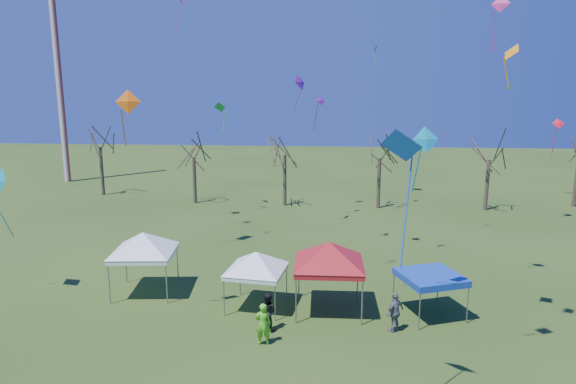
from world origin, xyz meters
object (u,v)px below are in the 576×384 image
(radio_mast, at_px, (58,69))
(tree_4, at_px, (491,141))
(tent_white_mid, at_px, (256,256))
(person_grey, at_px, (395,312))
(person_dark, at_px, (268,312))
(tent_red, at_px, (329,247))
(person_green, at_px, (263,324))
(tent_blue, at_px, (431,277))
(tree_0, at_px, (99,130))
(tree_3, at_px, (380,140))
(tree_1, at_px, (193,141))
(tent_white_west, at_px, (143,237))
(tree_2, at_px, (285,136))

(radio_mast, xyz_separation_m, tree_4, (43.36, -10.00, -6.44))
(tent_white_mid, distance_m, person_grey, 7.02)
(radio_mast, distance_m, person_dark, 44.84)
(tree_4, bearing_deg, tent_red, -122.30)
(person_grey, height_order, person_green, person_green)
(tent_blue, xyz_separation_m, person_dark, (-7.49, -2.09, -1.05))
(tree_0, relative_size, tree_3, 1.07)
(tree_3, bearing_deg, person_green, -105.62)
(tree_3, xyz_separation_m, person_grey, (-1.35, -23.57, -5.16))
(tree_4, distance_m, tent_white_mid, 27.76)
(tree_3, bearing_deg, tree_1, 177.94)
(tent_blue, xyz_separation_m, person_grey, (-1.82, -1.77, -1.00))
(tent_white_mid, bearing_deg, tent_white_west, 167.35)
(tree_2, xyz_separation_m, tent_white_west, (-5.57, -20.55, -3.20))
(tent_white_mid, bearing_deg, tree_4, 51.45)
(tree_3, xyz_separation_m, tent_white_west, (-13.97, -20.22, -2.99))
(tree_2, bearing_deg, tree_0, 170.76)
(tree_1, height_order, person_green, tree_1)
(tree_0, xyz_separation_m, tent_blue, (27.36, -25.14, -4.57))
(tree_4, distance_m, tent_red, 25.67)
(radio_mast, bearing_deg, tree_2, -20.57)
(radio_mast, bearing_deg, tree_4, -12.99)
(tent_red, relative_size, person_grey, 2.47)
(tent_white_west, distance_m, person_dark, 8.18)
(tent_red, xyz_separation_m, person_green, (-2.74, -3.59, -2.33))
(tree_3, height_order, person_green, tree_3)
(radio_mast, xyz_separation_m, tree_3, (34.03, -9.96, -6.42))
(tent_white_mid, height_order, person_dark, tent_white_mid)
(tree_2, bearing_deg, tent_white_west, -105.18)
(tent_white_west, distance_m, person_green, 8.80)
(tree_0, bearing_deg, tent_red, -47.87)
(tree_2, height_order, person_green, tree_2)
(tent_white_mid, bearing_deg, tree_3, 70.02)
(tree_0, xyz_separation_m, tent_red, (22.57, -24.95, -3.24))
(person_green, bearing_deg, person_grey, -172.88)
(tent_white_west, height_order, person_grey, tent_white_west)
(tree_0, distance_m, tree_3, 27.09)
(tree_3, xyz_separation_m, tent_red, (-4.31, -21.61, -2.83))
(tree_0, bearing_deg, tree_2, -9.24)
(person_green, bearing_deg, person_dark, -100.23)
(radio_mast, height_order, tent_white_west, radio_mast)
(tent_white_west, relative_size, tent_white_mid, 1.15)
(tree_2, bearing_deg, tree_3, -2.27)
(tree_1, bearing_deg, tree_0, 164.82)
(tree_0, height_order, tree_4, tree_0)
(tree_4, bearing_deg, person_dark, -124.41)
(tree_0, xyz_separation_m, tent_white_mid, (19.03, -24.93, -3.80))
(tree_2, xyz_separation_m, tree_3, (8.40, -0.33, -0.21))
(tree_2, relative_size, tent_blue, 2.39)
(radio_mast, bearing_deg, tent_blue, -42.62)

